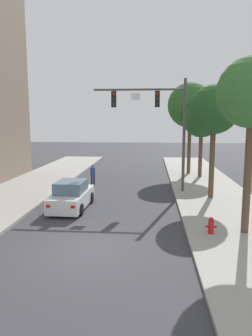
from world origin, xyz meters
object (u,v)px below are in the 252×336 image
object	(u,v)px
traffic_signal_mast	(159,114)
street_tree_nearest	(252,94)
fire_hydrant	(211,225)
street_tree_third	(202,119)
car_lead_white	(72,196)
street_tree_second	(214,110)
pedestrian_crossing_road	(93,174)
street_tree_farthest	(190,106)

from	to	relation	value
traffic_signal_mast	street_tree_nearest	distance (m)	8.69
fire_hydrant	street_tree_third	world-z (taller)	street_tree_third
car_lead_white	street_tree_second	world-z (taller)	street_tree_second
fire_hydrant	pedestrian_crossing_road	bearing A→B (deg)	124.65
fire_hydrant	street_tree_farthest	xyz separation A→B (m)	(0.82, 15.74, 5.73)
street_tree_nearest	street_tree_third	distance (m)	13.73
street_tree_nearest	fire_hydrant	bearing A→B (deg)	-167.72
traffic_signal_mast	street_tree_third	size ratio (longest dim) A/B	1.15
fire_hydrant	street_tree_nearest	distance (m)	5.69
car_lead_white	pedestrian_crossing_road	size ratio (longest dim) A/B	2.61
pedestrian_crossing_road	fire_hydrant	xyz separation A→B (m)	(6.97, -10.09, -0.41)
street_tree_farthest	street_tree_third	bearing A→B (deg)	-65.94
fire_hydrant	street_tree_farthest	size ratio (longest dim) A/B	0.09
traffic_signal_mast	fire_hydrant	bearing A→B (deg)	-75.46
fire_hydrant	street_tree_nearest	world-z (taller)	street_tree_nearest
street_tree_nearest	car_lead_white	bearing A→B (deg)	157.44
street_tree_nearest	street_tree_third	xyz separation A→B (m)	(0.09, 13.70, -0.93)
car_lead_white	street_tree_nearest	distance (m)	10.61
car_lead_white	street_tree_farthest	bearing A→B (deg)	56.61
pedestrian_crossing_road	fire_hydrant	distance (m)	12.27
traffic_signal_mast	fire_hydrant	distance (m)	9.74
car_lead_white	traffic_signal_mast	bearing A→B (deg)	41.55
pedestrian_crossing_road	street_tree_third	xyz separation A→B (m)	(8.56, 3.93, 4.15)
fire_hydrant	street_tree_second	world-z (taller)	street_tree_second
pedestrian_crossing_road	fire_hydrant	size ratio (longest dim) A/B	2.28
street_tree_third	car_lead_white	bearing A→B (deg)	-130.24
traffic_signal_mast	car_lead_white	distance (m)	7.99
traffic_signal_mast	street_tree_farthest	bearing A→B (deg)	68.70
traffic_signal_mast	street_tree_second	distance (m)	3.68
street_tree_third	street_tree_farthest	world-z (taller)	street_tree_farthest
car_lead_white	pedestrian_crossing_road	world-z (taller)	pedestrian_crossing_road
fire_hydrant	street_tree_second	bearing A→B (deg)	79.92
car_lead_white	street_tree_second	distance (m)	9.87
street_tree_farthest	street_tree_second	bearing A→B (deg)	-87.83
car_lead_white	fire_hydrant	world-z (taller)	car_lead_white
car_lead_white	fire_hydrant	xyz separation A→B (m)	(7.01, -3.86, -0.22)
pedestrian_crossing_road	car_lead_white	bearing A→B (deg)	-90.36
fire_hydrant	street_tree_farthest	bearing A→B (deg)	87.02
pedestrian_crossing_road	fire_hydrant	bearing A→B (deg)	-55.35
pedestrian_crossing_road	street_tree_third	bearing A→B (deg)	24.65
fire_hydrant	street_tree_third	xyz separation A→B (m)	(1.59, 14.02, 4.56)
street_tree_third	fire_hydrant	bearing A→B (deg)	-96.45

